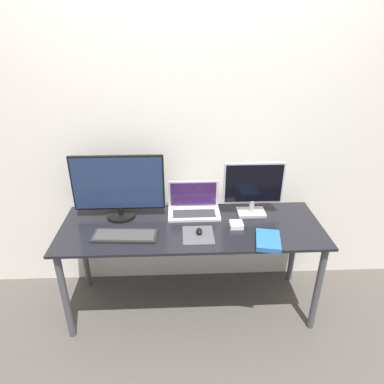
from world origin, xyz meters
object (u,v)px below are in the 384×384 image
(monitor_left, at_px, (118,186))
(keyboard, at_px, (125,236))
(laptop, at_px, (194,205))
(power_brick, at_px, (236,225))
(monitor_right, at_px, (253,187))
(book, at_px, (268,241))
(mouse, at_px, (199,231))

(monitor_left, distance_m, keyboard, 0.35)
(laptop, distance_m, power_brick, 0.36)
(monitor_right, height_order, book, monitor_right)
(monitor_right, height_order, laptop, monitor_right)
(monitor_right, relative_size, power_brick, 4.75)
(keyboard, relative_size, book, 1.74)
(book, bearing_deg, keyboard, 173.44)
(monitor_right, bearing_deg, laptop, 174.35)
(laptop, relative_size, mouse, 5.70)
(monitor_right, bearing_deg, book, -84.88)
(monitor_left, xyz_separation_m, laptop, (0.52, 0.04, -0.18))
(power_brick, bearing_deg, laptop, 141.89)
(monitor_left, xyz_separation_m, book, (0.97, -0.37, -0.22))
(monitor_right, xyz_separation_m, mouse, (-0.39, -0.25, -0.19))
(monitor_left, bearing_deg, laptop, 4.51)
(monitor_right, xyz_separation_m, keyboard, (-0.87, -0.27, -0.20))
(monitor_right, distance_m, laptop, 0.44)
(monitor_left, bearing_deg, book, -21.00)
(monitor_left, bearing_deg, monitor_right, -0.00)
(monitor_left, relative_size, power_brick, 7.15)
(keyboard, distance_m, mouse, 0.48)
(monitor_right, distance_m, book, 0.42)
(monitor_right, xyz_separation_m, laptop, (-0.41, 0.04, -0.16))
(monitor_right, relative_size, keyboard, 0.98)
(laptop, xyz_separation_m, mouse, (0.02, -0.29, -0.03))
(keyboard, xyz_separation_m, book, (0.91, -0.10, 0.01))
(laptop, bearing_deg, power_brick, -38.11)
(mouse, bearing_deg, book, -15.44)
(monitor_left, bearing_deg, power_brick, -12.53)
(keyboard, height_order, book, book)
(monitor_left, xyz_separation_m, keyboard, (0.06, -0.27, -0.23))
(mouse, xyz_separation_m, book, (0.43, -0.12, -0.01))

